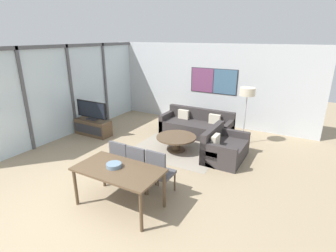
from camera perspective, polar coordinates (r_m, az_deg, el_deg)
The scene contains 15 objects.
ground_plane at distance 5.20m, azimuth -20.22°, elevation -18.09°, with size 24.00×24.00×0.00m, color #9E896B.
wall_back at distance 9.49m, azimuth 8.18°, elevation 8.98°, with size 7.61×0.09×2.80m.
window_wall_left at distance 8.85m, azimuth -20.48°, elevation 8.10°, with size 0.07×6.19×2.80m.
area_rug at distance 7.37m, azimuth 1.79°, elevation -5.25°, with size 2.38×1.77×0.01m.
tv_console at distance 8.75m, azimuth -15.98°, elevation -0.25°, with size 1.22×0.48×0.51m.
television at distance 8.59m, azimuth -16.31°, elevation 3.24°, with size 1.18×0.20×0.60m.
sofa_main at distance 8.49m, azimuth 6.33°, elevation -0.08°, with size 2.25×0.90×0.80m.
sofa_side at distance 6.95m, azimuth 11.82°, elevation -4.84°, with size 0.90×1.35×0.80m.
coffee_table at distance 7.25m, azimuth 1.82°, elevation -3.03°, with size 1.10×1.10×0.41m.
dining_table at distance 4.89m, azimuth -10.71°, elevation -9.98°, with size 1.60×0.86×0.78m.
dining_chair_left at distance 5.66m, azimuth -9.91°, elevation -7.38°, with size 0.46×0.46×0.99m.
dining_chair_centre at distance 5.40m, azimuth -6.23°, elevation -8.58°, with size 0.46×0.46×0.99m.
dining_chair_right at distance 5.19m, azimuth -1.98°, elevation -9.71°, with size 0.46×0.46×0.99m.
fruit_bowl at distance 4.89m, azimuth -11.70°, elevation -8.32°, with size 0.28×0.28×0.08m.
floor_lamp at distance 7.69m, azimuth 16.85°, elevation 6.51°, with size 0.43×0.43×1.67m.
Camera 1 is at (3.38, -2.52, 3.04)m, focal length 28.00 mm.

